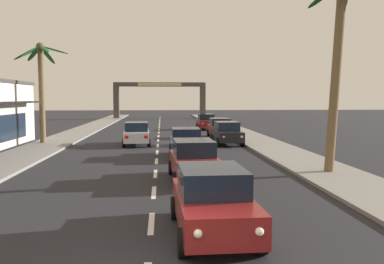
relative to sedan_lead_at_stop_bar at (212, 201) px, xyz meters
name	(u,v)px	position (x,y,z in m)	size (l,w,h in m)	color
sidewalk_right	(274,148)	(6.24, 16.70, -0.78)	(3.20, 110.00, 0.14)	gray
sidewalk_left	(35,151)	(-9.36, 16.70, -0.78)	(3.20, 110.00, 0.14)	gray
lane_markings	(164,150)	(-1.15, 16.70, -0.85)	(4.28, 87.42, 0.01)	silver
sedan_lead_at_stop_bar	(212,201)	(0.00, 0.00, 0.00)	(2.04, 4.49, 1.68)	maroon
sedan_third_in_queue	(194,160)	(0.07, 6.82, 0.00)	(2.09, 4.51, 1.68)	maroon
sedan_fifth_in_queue	(186,142)	(0.14, 13.65, 0.00)	(1.99, 4.47, 1.68)	navy
sedan_oncoming_far	(137,133)	(-3.10, 20.07, 0.00)	(2.11, 4.51, 1.68)	silver
sedan_parked_nearest_kerb	(206,122)	(3.59, 34.69, 0.00)	(1.95, 4.45, 1.68)	maroon
sedan_parked_mid_kerb	(220,128)	(3.78, 25.24, 0.00)	(1.96, 4.46, 1.68)	maroon
sedan_parked_far_kerb	(227,133)	(3.55, 19.97, 0.00)	(2.02, 4.48, 1.68)	black
palm_left_third	(41,76)	(-10.06, 20.94, 4.16)	(4.23, 3.93, 7.45)	brown
palm_right_second	(339,44)	(6.52, 7.72, 4.94)	(4.11, 3.72, 8.77)	brown
town_gateway_arch	(160,95)	(-1.56, 58.76, 3.13)	(15.23, 0.90, 6.02)	#423D38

